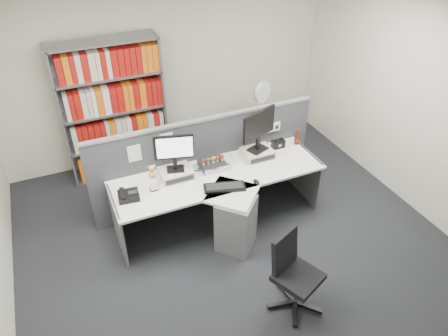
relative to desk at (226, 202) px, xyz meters
name	(u,v)px	position (x,y,z in m)	size (l,w,h in m)	color
ground	(246,262)	(0.00, -0.60, -0.46)	(5.50, 5.50, 0.00)	#25272C
room_shell	(252,128)	(0.00, -0.60, 1.33)	(5.04, 5.54, 2.72)	silver
partition	(206,161)	(0.00, 0.65, 0.19)	(3.00, 0.08, 1.27)	#3E4147
desk	(226,202)	(0.00, 0.00, 0.00)	(2.60, 1.20, 0.72)	white
monitor_riser_left	(176,173)	(-0.49, 0.38, 0.31)	(0.38, 0.31, 0.10)	beige
monitor_riser_right	(258,153)	(0.61, 0.38, 0.31)	(0.38, 0.31, 0.10)	beige
monitor_left	(174,150)	(-0.49, 0.38, 0.65)	(0.46, 0.19, 0.47)	black
monitor_right	(259,127)	(0.61, 0.38, 0.69)	(0.52, 0.25, 0.55)	black
desktop_pc	(212,165)	(-0.01, 0.39, 0.30)	(0.31, 0.27, 0.08)	black
figurines	(213,159)	(-0.01, 0.37, 0.40)	(0.29, 0.05, 0.09)	beige
keyboard	(225,187)	(-0.04, -0.06, 0.28)	(0.51, 0.31, 0.03)	black
mouse	(256,182)	(0.34, -0.12, 0.28)	(0.06, 0.10, 0.04)	black
desk_phone	(128,195)	(-1.11, 0.21, 0.30)	(0.25, 0.23, 0.10)	black
desk_calendar	(154,186)	(-0.80, 0.24, 0.31)	(0.10, 0.07, 0.12)	black
plush_toy	(152,173)	(-0.78, 0.33, 0.44)	(0.10, 0.10, 0.18)	gold
speaker	(278,144)	(0.96, 0.47, 0.32)	(0.17, 0.09, 0.11)	black
cola_bottle	(297,138)	(1.24, 0.45, 0.35)	(0.07, 0.07, 0.22)	#3F190A
shelving_unit	(114,112)	(-0.90, 1.85, 0.52)	(1.41, 0.40, 2.00)	gray
filing_cabinet	(260,135)	(1.20, 1.40, -0.11)	(0.45, 0.61, 0.70)	gray
desk_fan	(262,94)	(1.20, 1.40, 0.59)	(0.32, 0.21, 0.55)	white
office_chair	(293,271)	(0.17, -1.27, 0.01)	(0.58, 0.57, 0.87)	silver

